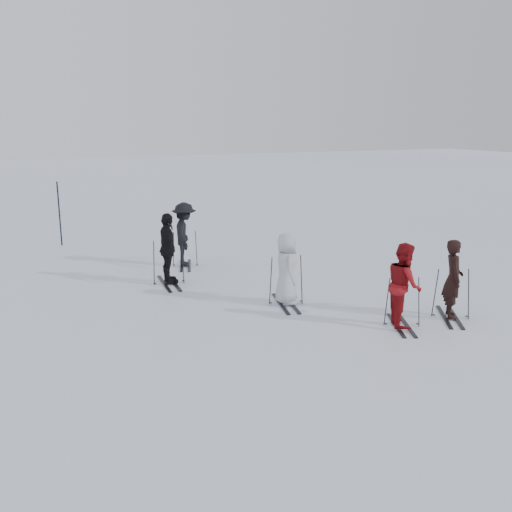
{
  "coord_description": "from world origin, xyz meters",
  "views": [
    {
      "loc": [
        -5.75,
        -11.96,
        4.38
      ],
      "look_at": [
        0.0,
        1.0,
        1.0
      ],
      "focal_mm": 40.0,
      "sensor_mm": 36.0,
      "label": 1
    }
  ],
  "objects_px": {
    "skier_red": "(404,286)",
    "piste_marker": "(59,214)",
    "skier_near_dark": "(453,280)",
    "skier_uphill_far": "(185,235)",
    "skier_grey": "(286,270)",
    "skier_uphill_left": "(168,250)"
  },
  "relations": [
    {
      "from": "skier_red",
      "to": "piste_marker",
      "type": "xyz_separation_m",
      "value": [
        -5.96,
        11.68,
        0.23
      ]
    },
    {
      "from": "skier_near_dark",
      "to": "skier_uphill_far",
      "type": "distance_m",
      "value": 8.13
    },
    {
      "from": "skier_red",
      "to": "skier_uphill_far",
      "type": "relative_size",
      "value": 0.94
    },
    {
      "from": "skier_grey",
      "to": "piste_marker",
      "type": "distance_m",
      "value": 10.25
    },
    {
      "from": "skier_uphill_left",
      "to": "piste_marker",
      "type": "xyz_separation_m",
      "value": [
        -2.19,
        6.4,
        0.18
      ]
    },
    {
      "from": "skier_near_dark",
      "to": "skier_uphill_left",
      "type": "height_order",
      "value": "skier_uphill_left"
    },
    {
      "from": "skier_red",
      "to": "skier_uphill_left",
      "type": "height_order",
      "value": "skier_uphill_left"
    },
    {
      "from": "skier_uphill_far",
      "to": "piste_marker",
      "type": "distance_m",
      "value": 5.67
    },
    {
      "from": "skier_uphill_far",
      "to": "skier_near_dark",
      "type": "bearing_deg",
      "value": -132.02
    },
    {
      "from": "skier_grey",
      "to": "piste_marker",
      "type": "bearing_deg",
      "value": 38.47
    },
    {
      "from": "skier_near_dark",
      "to": "skier_uphill_far",
      "type": "relative_size",
      "value": 0.92
    },
    {
      "from": "skier_near_dark",
      "to": "skier_red",
      "type": "relative_size",
      "value": 0.98
    },
    {
      "from": "skier_uphill_left",
      "to": "piste_marker",
      "type": "bearing_deg",
      "value": 23.23
    },
    {
      "from": "skier_near_dark",
      "to": "skier_grey",
      "type": "relative_size",
      "value": 1.02
    },
    {
      "from": "skier_near_dark",
      "to": "piste_marker",
      "type": "distance_m",
      "value": 13.79
    },
    {
      "from": "skier_near_dark",
      "to": "skier_uphill_left",
      "type": "xyz_separation_m",
      "value": [
        -5.11,
        5.29,
        0.07
      ]
    },
    {
      "from": "skier_red",
      "to": "skier_grey",
      "type": "xyz_separation_m",
      "value": [
        -1.62,
        2.39,
        -0.04
      ]
    },
    {
      "from": "skier_uphill_left",
      "to": "skier_grey",
      "type": "bearing_deg",
      "value": -139.11
    },
    {
      "from": "skier_uphill_far",
      "to": "piste_marker",
      "type": "bearing_deg",
      "value": 51.8
    },
    {
      "from": "skier_near_dark",
      "to": "skier_red",
      "type": "distance_m",
      "value": 1.35
    },
    {
      "from": "skier_near_dark",
      "to": "skier_red",
      "type": "height_order",
      "value": "skier_red"
    },
    {
      "from": "skier_red",
      "to": "skier_near_dark",
      "type": "bearing_deg",
      "value": -66.67
    }
  ]
}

